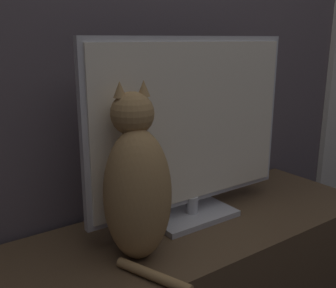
% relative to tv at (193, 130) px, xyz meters
% --- Properties ---
extents(tv, '(0.80, 0.18, 0.63)m').
position_rel_tv_xyz_m(tv, '(0.00, 0.00, 0.00)').
color(tv, '#B7B7BC').
rests_on(tv, tv_stand).
extents(cat, '(0.23, 0.35, 0.51)m').
position_rel_tv_xyz_m(cat, '(-0.29, -0.11, -0.10)').
color(cat, '#997547').
rests_on(cat, tv_stand).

